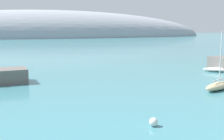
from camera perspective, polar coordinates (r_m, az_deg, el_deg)
name	(u,v)px	position (r m, az deg, el deg)	size (l,w,h in m)	color
distant_ridge	(46,37)	(226.35, -12.75, 6.27)	(260.57, 56.40, 40.77)	#999EA8
sailboat_sand_near_shore	(219,86)	(42.22, 20.25, -2.87)	(6.43, 4.16, 7.93)	#C6B284
sailboat_white_mid_mooring	(224,69)	(58.75, 21.18, 0.13)	(7.86, 5.92, 8.08)	white
mooring_buoy_white	(153,122)	(25.78, 8.13, -10.05)	(0.77, 0.77, 0.77)	silver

